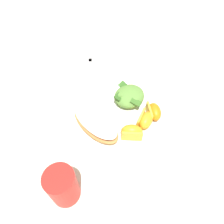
% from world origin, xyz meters
% --- Properties ---
extents(ground, '(3.00, 3.00, 0.00)m').
position_xyz_m(ground, '(0.00, 0.00, 0.00)').
color(ground, beige).
extents(white_plate, '(0.28, 0.28, 0.02)m').
position_xyz_m(white_plate, '(0.00, 0.00, 0.01)').
color(white_plate, white).
rests_on(white_plate, ground).
extents(cheesy_pizza_bread, '(0.10, 0.18, 0.04)m').
position_xyz_m(cheesy_pizza_bread, '(-0.06, 0.01, 0.03)').
color(cheesy_pizza_bread, '#B77F42').
rests_on(cheesy_pizza_bread, white_plate).
extents(green_salad_pile, '(0.10, 0.11, 0.04)m').
position_xyz_m(green_salad_pile, '(0.08, -0.01, 0.04)').
color(green_salad_pile, '#5B8E3D').
rests_on(green_salad_pile, white_plate).
extents(orange_wedge_front, '(0.07, 0.07, 0.04)m').
position_xyz_m(orange_wedge_front, '(-0.02, -0.09, 0.04)').
color(orange_wedge_front, orange).
rests_on(orange_wedge_front, white_plate).
extents(orange_wedge_middle, '(0.07, 0.05, 0.04)m').
position_xyz_m(orange_wedge_middle, '(0.03, -0.10, 0.04)').
color(orange_wedge_middle, orange).
rests_on(orange_wedge_middle, white_plate).
extents(orange_wedge_rear, '(0.07, 0.07, 0.04)m').
position_xyz_m(orange_wedge_rear, '(0.08, -0.10, 0.04)').
color(orange_wedge_rear, orange).
rests_on(orange_wedge_rear, white_plate).
extents(paper_napkin, '(0.15, 0.15, 0.00)m').
position_xyz_m(paper_napkin, '(0.24, -0.05, 0.00)').
color(paper_napkin, white).
rests_on(paper_napkin, ground).
extents(metal_fork, '(0.15, 0.14, 0.01)m').
position_xyz_m(metal_fork, '(0.12, 0.21, 0.00)').
color(metal_fork, silver).
rests_on(metal_fork, ground).
extents(drinking_red_cup, '(0.07, 0.07, 0.10)m').
position_xyz_m(drinking_red_cup, '(-0.25, -0.06, 0.05)').
color(drinking_red_cup, red).
rests_on(drinking_red_cup, ground).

